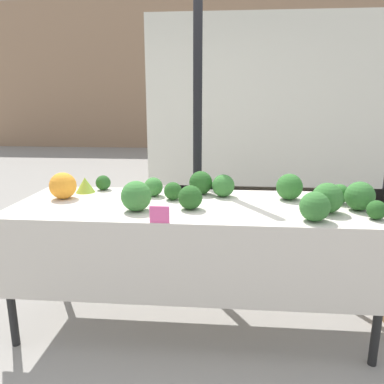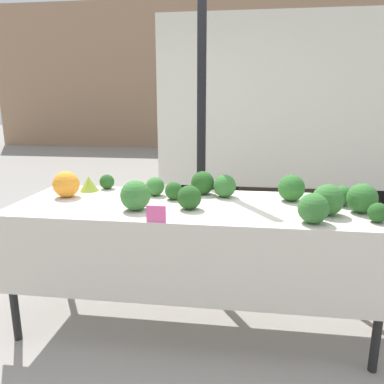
{
  "view_description": "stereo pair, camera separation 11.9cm",
  "coord_description": "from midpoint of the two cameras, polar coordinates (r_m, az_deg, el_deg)",
  "views": [
    {
      "loc": [
        0.2,
        -2.34,
        1.52
      ],
      "look_at": [
        0.0,
        0.0,
        0.94
      ],
      "focal_mm": 35.0,
      "sensor_mm": 36.0,
      "label": 1
    },
    {
      "loc": [
        0.32,
        -2.33,
        1.52
      ],
      "look_at": [
        0.0,
        0.0,
        0.94
      ],
      "focal_mm": 35.0,
      "sensor_mm": 36.0,
      "label": 2
    }
  ],
  "objects": [
    {
      "name": "broccoli_head_10",
      "position": [
        2.6,
        16.18,
        0.59
      ],
      "size": [
        0.18,
        0.18,
        0.18
      ],
      "color": "#2D6628",
      "rests_on": "market_table"
    },
    {
      "name": "market_table",
      "position": [
        2.41,
        1.2,
        -4.59
      ],
      "size": [
        2.32,
        0.83,
        0.86
      ],
      "color": "beige",
      "rests_on": "ground_plane"
    },
    {
      "name": "broccoli_head_8",
      "position": [
        2.3,
        -7.16,
        -0.52
      ],
      "size": [
        0.19,
        0.19,
        0.19
      ],
      "color": "#387533",
      "rests_on": "market_table"
    },
    {
      "name": "broccoli_head_12",
      "position": [
        2.9,
        -11.7,
        1.54
      ],
      "size": [
        0.11,
        0.11,
        0.11
      ],
      "color": "#23511E",
      "rests_on": "market_table"
    },
    {
      "name": "romanesco_head",
      "position": [
        2.86,
        -14.3,
        1.22
      ],
      "size": [
        0.14,
        0.14,
        0.11
      ],
      "color": "#93B238",
      "rests_on": "market_table"
    },
    {
      "name": "broccoli_head_0",
      "position": [
        2.48,
        25.77,
        -0.86
      ],
      "size": [
        0.18,
        0.18,
        0.18
      ],
      "color": "#336B2D",
      "rests_on": "market_table"
    },
    {
      "name": "broccoli_head_7",
      "position": [
        2.33,
        27.82,
        -2.82
      ],
      "size": [
        0.11,
        0.11,
        0.11
      ],
      "color": "#23511E",
      "rests_on": "market_table"
    },
    {
      "name": "broccoli_head_4",
      "position": [
        2.65,
        -4.37,
        0.85
      ],
      "size": [
        0.13,
        0.13,
        0.13
      ],
      "color": "#387533",
      "rests_on": "market_table"
    },
    {
      "name": "tent_pole",
      "position": [
        2.96,
        2.59,
        8.48
      ],
      "size": [
        0.07,
        0.07,
        2.49
      ],
      "color": "black",
      "rests_on": "ground_plane"
    },
    {
      "name": "broccoli_head_5",
      "position": [
        2.61,
        6.32,
        0.9
      ],
      "size": [
        0.16,
        0.16,
        0.16
      ],
      "color": "#336B2D",
      "rests_on": "market_table"
    },
    {
      "name": "broccoli_head_2",
      "position": [
        2.31,
        0.97,
        -0.83
      ],
      "size": [
        0.15,
        0.15,
        0.15
      ],
      "color": "#23511E",
      "rests_on": "market_table"
    },
    {
      "name": "price_sign",
      "position": [
        2.07,
        -3.86,
        -3.39
      ],
      "size": [
        0.11,
        0.01,
        0.1
      ],
      "color": "#F45B9E",
      "rests_on": "market_table"
    },
    {
      "name": "orange_cauliflower",
      "position": [
        2.72,
        -17.44,
        1.12
      ],
      "size": [
        0.18,
        0.18,
        0.18
      ],
      "color": "orange",
      "rests_on": "market_table"
    },
    {
      "name": "broccoli_head_3",
      "position": [
        2.68,
        2.91,
        1.4
      ],
      "size": [
        0.17,
        0.17,
        0.17
      ],
      "color": "#23511E",
      "rests_on": "market_table"
    },
    {
      "name": "broccoli_head_13",
      "position": [
        2.35,
        21.38,
        -1.12
      ],
      "size": [
        0.18,
        0.18,
        0.18
      ],
      "color": "#336B2D",
      "rests_on": "market_table"
    },
    {
      "name": "broccoli_head_1",
      "position": [
        2.54,
        -1.46,
        0.18
      ],
      "size": [
        0.12,
        0.12,
        0.12
      ],
      "color": "#23511E",
      "rests_on": "market_table"
    },
    {
      "name": "broccoli_head_11",
      "position": [
        2.96,
        -17.78,
        1.56
      ],
      "size": [
        0.13,
        0.13,
        0.13
      ],
      "color": "#23511E",
      "rests_on": "market_table"
    },
    {
      "name": "broccoli_head_6",
      "position": [
        2.6,
        23.13,
        -0.53
      ],
      "size": [
        0.13,
        0.13,
        0.13
      ],
      "color": "#2D6628",
      "rests_on": "market_table"
    },
    {
      "name": "building_facade",
      "position": [
        12.51,
        6.85,
        17.17
      ],
      "size": [
        16.0,
        0.6,
        4.56
      ],
      "color": "#9E7A5B",
      "rests_on": "ground_plane"
    },
    {
      "name": "ground_plane",
      "position": [
        2.8,
        1.29,
        -19.05
      ],
      "size": [
        40.0,
        40.0,
        0.0
      ],
      "primitive_type": "plane",
      "color": "gray"
    },
    {
      "name": "broccoli_head_9",
      "position": [
        2.17,
        19.5,
        -2.36
      ],
      "size": [
        0.17,
        0.17,
        0.17
      ],
      "color": "#336B2D",
      "rests_on": "market_table"
    },
    {
      "name": "parked_truck",
      "position": [
        6.19,
        17.29,
        11.96
      ],
      "size": [
        4.52,
        2.15,
        2.6
      ],
      "color": "silver",
      "rests_on": "ground_plane"
    }
  ]
}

